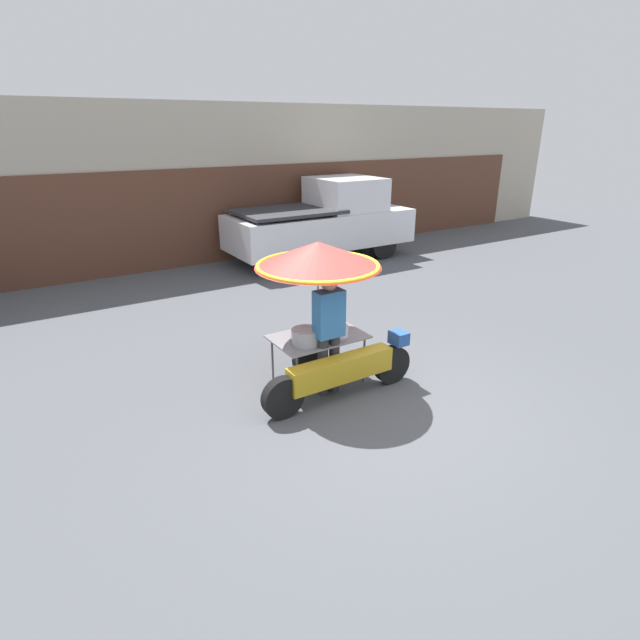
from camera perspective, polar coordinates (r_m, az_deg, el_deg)
name	(u,v)px	position (r m, az deg, el deg)	size (l,w,h in m)	color
ground_plane	(360,400)	(6.66, 4.54, -9.12)	(36.00, 36.00, 0.00)	#4C4F54
shopfront_building	(159,185)	(13.89, -17.95, 14.50)	(28.00, 2.06, 3.92)	#B2A893
vendor_motorcycle_cart	(322,281)	(6.46, 0.20, 4.44)	(2.25, 1.65, 1.99)	black
vendor_person	(329,328)	(6.43, 1.02, -0.90)	(0.38, 0.22, 1.66)	#2D2D33
pickup_truck	(325,221)	(13.43, 0.53, 11.20)	(4.90, 1.93, 2.09)	black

